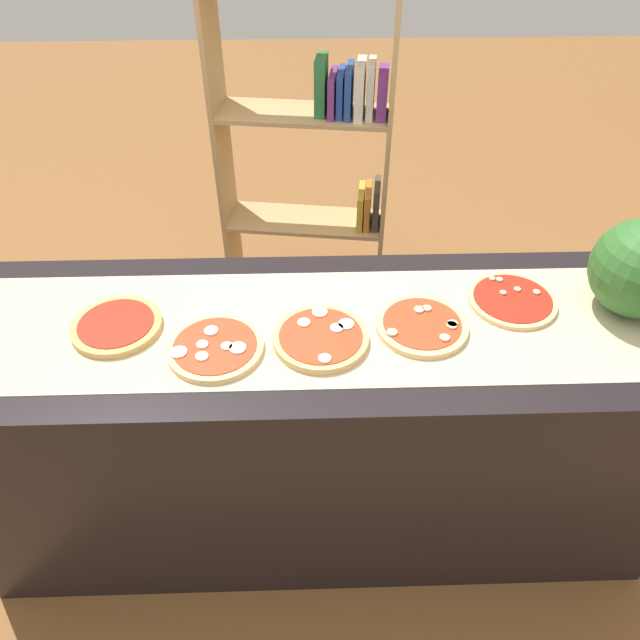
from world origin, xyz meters
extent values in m
plane|color=brown|center=(0.00, 0.00, 0.00)|extent=(12.00, 12.00, 0.00)
cube|color=black|center=(0.00, 0.00, 0.46)|extent=(2.24, 0.71, 0.93)
cube|color=beige|center=(0.00, 0.00, 0.93)|extent=(2.09, 0.51, 0.00)
cylinder|color=tan|center=(-0.59, 0.00, 0.94)|extent=(0.26, 0.26, 0.02)
cylinder|color=#AD2314|center=(-0.59, 0.00, 0.95)|extent=(0.22, 0.22, 0.00)
cylinder|color=#E5C17F|center=(-0.30, -0.10, 0.94)|extent=(0.27, 0.27, 0.02)
cylinder|color=red|center=(-0.30, -0.10, 0.95)|extent=(0.23, 0.23, 0.00)
cylinder|color=#EFE5CC|center=(-0.39, -0.13, 0.95)|extent=(0.05, 0.05, 0.00)
cylinder|color=#EFE5CC|center=(-0.33, -0.10, 0.95)|extent=(0.03, 0.03, 0.00)
cylinder|color=#EFE5CC|center=(-0.23, -0.12, 0.95)|extent=(0.05, 0.05, 0.00)
cylinder|color=#EFE5CC|center=(-0.26, -0.11, 0.95)|extent=(0.03, 0.03, 0.00)
cylinder|color=#EFE5CC|center=(-0.33, -0.15, 0.95)|extent=(0.04, 0.04, 0.00)
cylinder|color=#EFE5CC|center=(-0.31, -0.04, 0.95)|extent=(0.04, 0.04, 0.00)
cylinder|color=#DBB26B|center=(0.00, -0.07, 0.94)|extent=(0.27, 0.27, 0.02)
cylinder|color=red|center=(0.00, -0.07, 0.95)|extent=(0.24, 0.24, 0.00)
cylinder|color=#EFE5CC|center=(0.00, 0.03, 0.95)|extent=(0.05, 0.05, 0.00)
cylinder|color=#EFE5CC|center=(0.05, -0.05, 0.95)|extent=(0.04, 0.04, 0.00)
cylinder|color=#EFE5CC|center=(-0.05, -0.02, 0.95)|extent=(0.04, 0.04, 0.00)
cylinder|color=#EFE5CC|center=(0.01, -0.17, 0.95)|extent=(0.04, 0.04, 0.00)
cylinder|color=#EFE5CC|center=(0.07, -0.03, 0.95)|extent=(0.05, 0.05, 0.00)
cylinder|color=#E5C17F|center=(0.30, -0.02, 0.94)|extent=(0.27, 0.27, 0.02)
cylinder|color=red|center=(0.30, -0.02, 0.95)|extent=(0.23, 0.23, 0.00)
cylinder|color=#C6B28E|center=(0.32, 0.04, 0.95)|extent=(0.03, 0.03, 0.01)
cylinder|color=#C6B28E|center=(0.29, 0.03, 0.95)|extent=(0.03, 0.03, 0.01)
cylinder|color=#C6B28E|center=(0.20, -0.07, 0.95)|extent=(0.03, 0.03, 0.01)
cylinder|color=#C6B28E|center=(0.38, -0.03, 0.95)|extent=(0.03, 0.03, 0.01)
cylinder|color=#C6B28E|center=(0.35, -0.09, 0.95)|extent=(0.03, 0.03, 0.01)
cylinder|color=#C6B28E|center=(0.38, -0.04, 0.95)|extent=(0.03, 0.03, 0.01)
cylinder|color=#E5C17F|center=(0.59, 0.09, 0.94)|extent=(0.27, 0.27, 0.01)
cylinder|color=#AD2314|center=(0.59, 0.09, 0.94)|extent=(0.24, 0.24, 0.00)
cylinder|color=#C6B28E|center=(0.55, 0.18, 0.95)|extent=(0.02, 0.02, 0.01)
cylinder|color=#C6B28E|center=(0.62, 0.12, 0.95)|extent=(0.02, 0.02, 0.01)
cylinder|color=#C6B28E|center=(0.57, 0.11, 0.95)|extent=(0.02, 0.02, 0.01)
cylinder|color=#C6B28E|center=(0.57, 0.18, 0.95)|extent=(0.02, 0.02, 0.01)
cylinder|color=#C6B28E|center=(0.67, 0.11, 0.95)|extent=(0.02, 0.02, 0.01)
cube|color=tan|center=(0.33, 1.16, 0.81)|extent=(0.06, 0.27, 1.61)
cube|color=tan|center=(-0.41, 1.26, 0.81)|extent=(0.06, 0.27, 1.61)
cube|color=tan|center=(-0.04, 1.21, 0.01)|extent=(0.76, 0.36, 0.02)
cube|color=#47423D|center=(0.30, 1.16, 0.12)|extent=(0.06, 0.18, 0.20)
cube|color=gold|center=(0.25, 1.17, 0.14)|extent=(0.06, 0.18, 0.24)
cube|color=#47423D|center=(0.20, 1.17, 0.10)|extent=(0.07, 0.20, 0.17)
cube|color=tan|center=(-0.04, 1.21, 0.54)|extent=(0.76, 0.36, 0.02)
cube|color=#47423D|center=(0.30, 1.16, 0.65)|extent=(0.05, 0.18, 0.21)
cube|color=orange|center=(0.26, 1.17, 0.64)|extent=(0.05, 0.20, 0.18)
cube|color=gold|center=(0.23, 1.17, 0.64)|extent=(0.06, 0.20, 0.17)
cube|color=tan|center=(-0.04, 1.21, 1.07)|extent=(0.76, 0.36, 0.02)
cube|color=#753384|center=(0.29, 1.16, 1.17)|extent=(0.06, 0.18, 0.19)
cube|color=silver|center=(0.25, 1.17, 1.19)|extent=(0.05, 0.16, 0.22)
cube|color=silver|center=(0.20, 1.17, 1.19)|extent=(0.07, 0.22, 0.21)
cube|color=#234799|center=(0.16, 1.18, 1.18)|extent=(0.05, 0.19, 0.19)
cube|color=#234799|center=(0.12, 1.19, 1.17)|extent=(0.05, 0.18, 0.18)
cube|color=#753384|center=(0.09, 1.19, 1.16)|extent=(0.05, 0.20, 0.17)
cube|color=#2D753D|center=(0.04, 1.20, 1.20)|extent=(0.06, 0.15, 0.23)
camera|label=1|loc=(-0.04, -1.33, 2.10)|focal=33.91mm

